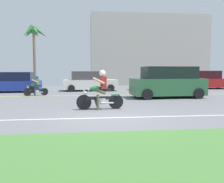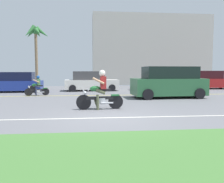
# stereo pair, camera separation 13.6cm
# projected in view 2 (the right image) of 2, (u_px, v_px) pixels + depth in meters

# --- Properties ---
(ground) EXTENTS (56.00, 30.00, 0.04)m
(ground) POSITION_uv_depth(u_px,v_px,m) (104.00, 106.00, 11.48)
(ground) COLOR slate
(grass_median) EXTENTS (56.00, 3.80, 0.06)m
(grass_median) POSITION_uv_depth(u_px,v_px,m) (130.00, 159.00, 4.44)
(grass_median) COLOR #477A38
(grass_median) RESTS_ON ground
(lane_line_near) EXTENTS (50.40, 0.12, 0.01)m
(lane_line_near) POSITION_uv_depth(u_px,v_px,m) (110.00, 118.00, 8.44)
(lane_line_near) COLOR silver
(lane_line_near) RESTS_ON ground
(lane_line_far) EXTENTS (50.40, 0.12, 0.01)m
(lane_line_far) POSITION_uv_depth(u_px,v_px,m) (99.00, 95.00, 16.13)
(lane_line_far) COLOR yellow
(lane_line_far) RESTS_ON ground
(motorcyclist) EXTENTS (2.04, 0.67, 1.71)m
(motorcyclist) POSITION_uv_depth(u_px,v_px,m) (100.00, 93.00, 10.25)
(motorcyclist) COLOR black
(motorcyclist) RESTS_ON ground
(suv_nearby) EXTENTS (4.67, 2.30, 1.93)m
(suv_nearby) POSITION_uv_depth(u_px,v_px,m) (169.00, 83.00, 14.73)
(suv_nearby) COLOR #2D663D
(suv_nearby) RESTS_ON ground
(parked_car_0) EXTENTS (4.37, 2.13, 1.57)m
(parked_car_0) POSITION_uv_depth(u_px,v_px,m) (15.00, 83.00, 18.69)
(parked_car_0) COLOR navy
(parked_car_0) RESTS_ON ground
(parked_car_1) EXTENTS (4.53, 2.18, 1.63)m
(parked_car_1) POSITION_uv_depth(u_px,v_px,m) (91.00, 82.00, 19.92)
(parked_car_1) COLOR white
(parked_car_1) RESTS_ON ground
(parked_car_2) EXTENTS (4.41, 1.84, 1.62)m
(parked_car_2) POSITION_uv_depth(u_px,v_px,m) (160.00, 81.00, 20.64)
(parked_car_2) COLOR white
(parked_car_2) RESTS_ON ground
(parked_car_3) EXTENTS (4.00, 2.16, 1.68)m
(parked_car_3) POSITION_uv_depth(u_px,v_px,m) (210.00, 80.00, 22.05)
(parked_car_3) COLOR #AD1E1E
(parked_car_3) RESTS_ON ground
(palm_tree_1) EXTENTS (2.52, 2.64, 5.99)m
(palm_tree_1) POSITION_uv_depth(u_px,v_px,m) (36.00, 37.00, 22.66)
(palm_tree_1) COLOR #846B4C
(palm_tree_1) RESTS_ON ground
(motorcyclist_distant) EXTENTS (1.55, 0.68, 1.35)m
(motorcyclist_distant) POSITION_uv_depth(u_px,v_px,m) (37.00, 87.00, 16.00)
(motorcyclist_distant) COLOR black
(motorcyclist_distant) RESTS_ON ground
(building_far) EXTENTS (14.35, 4.00, 8.37)m
(building_far) POSITION_uv_depth(u_px,v_px,m) (150.00, 51.00, 29.67)
(building_far) COLOR #BCB7AD
(building_far) RESTS_ON ground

